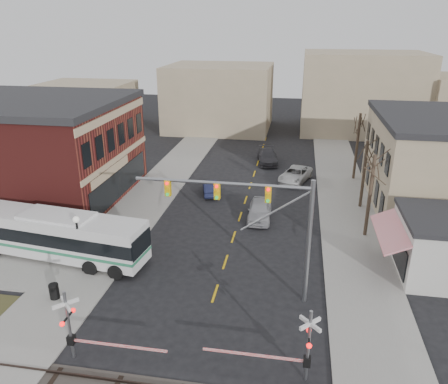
# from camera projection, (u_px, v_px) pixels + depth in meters

# --- Properties ---
(ground) EXTENTS (160.00, 160.00, 0.00)m
(ground) POSITION_uv_depth(u_px,v_px,m) (209.00, 313.00, 26.16)
(ground) COLOR black
(ground) RESTS_ON ground
(sidewalk_west) EXTENTS (5.00, 60.00, 0.12)m
(sidewalk_west) POSITION_uv_depth(u_px,v_px,m) (159.00, 186.00, 45.99)
(sidewalk_west) COLOR gray
(sidewalk_west) RESTS_ON ground
(sidewalk_east) EXTENTS (5.00, 60.00, 0.12)m
(sidewalk_east) POSITION_uv_depth(u_px,v_px,m) (344.00, 198.00, 43.00)
(sidewalk_east) COLOR gray
(sidewalk_east) RESTS_ON ground
(tree_east_a) EXTENTS (0.28, 0.28, 6.75)m
(tree_east_a) POSITION_uv_depth(u_px,v_px,m) (370.00, 196.00, 34.25)
(tree_east_a) COLOR #382B21
(tree_east_a) RESTS_ON sidewalk_east
(tree_east_b) EXTENTS (0.28, 0.28, 6.30)m
(tree_east_b) POSITION_uv_depth(u_px,v_px,m) (364.00, 174.00, 39.79)
(tree_east_b) COLOR #382B21
(tree_east_b) RESTS_ON sidewalk_east
(tree_east_c) EXTENTS (0.28, 0.28, 7.20)m
(tree_east_c) POSITION_uv_depth(u_px,v_px,m) (357.00, 147.00, 46.94)
(tree_east_c) COLOR #382B21
(tree_east_c) RESTS_ON sidewalk_east
(transit_bus) EXTENTS (13.35, 4.47, 3.37)m
(transit_bus) POSITION_uv_depth(u_px,v_px,m) (60.00, 235.00, 31.50)
(transit_bus) COLOR silver
(transit_bus) RESTS_ON ground
(traffic_signal_mast) EXTENTS (10.59, 0.30, 8.00)m
(traffic_signal_mast) POSITION_uv_depth(u_px,v_px,m) (261.00, 213.00, 25.66)
(traffic_signal_mast) COLOR gray
(traffic_signal_mast) RESTS_ON ground
(rr_crossing_west) EXTENTS (5.60, 1.36, 4.00)m
(rr_crossing_west) POSITION_uv_depth(u_px,v_px,m) (77.00, 327.00, 21.94)
(rr_crossing_west) COLOR gray
(rr_crossing_west) RESTS_ON ground
(rr_crossing_east) EXTENTS (5.60, 1.36, 4.00)m
(rr_crossing_east) POSITION_uv_depth(u_px,v_px,m) (299.00, 346.00, 20.65)
(rr_crossing_east) COLOR gray
(rr_crossing_east) RESTS_ON ground
(street_lamp) EXTENTS (0.44, 0.44, 4.15)m
(street_lamp) POSITION_uv_depth(u_px,v_px,m) (78.00, 232.00, 29.23)
(street_lamp) COLOR black
(street_lamp) RESTS_ON sidewalk_west
(trash_bin) EXTENTS (0.60, 0.60, 0.98)m
(trash_bin) POSITION_uv_depth(u_px,v_px,m) (54.00, 291.00, 27.17)
(trash_bin) COLOR black
(trash_bin) RESTS_ON sidewalk_west
(car_a) EXTENTS (2.09, 4.93, 1.66)m
(car_a) POSITION_uv_depth(u_px,v_px,m) (260.00, 210.00, 38.32)
(car_a) COLOR #9A9A9F
(car_a) RESTS_ON ground
(car_b) EXTENTS (2.45, 4.33, 1.35)m
(car_b) POSITION_uv_depth(u_px,v_px,m) (210.00, 187.00, 44.01)
(car_b) COLOR #151A36
(car_b) RESTS_ON ground
(car_c) EXTENTS (4.06, 5.93, 1.51)m
(car_c) POSITION_uv_depth(u_px,v_px,m) (295.00, 175.00, 47.43)
(car_c) COLOR #B9B9B9
(car_c) RESTS_ON ground
(car_d) EXTENTS (3.06, 5.79, 1.60)m
(car_d) POSITION_uv_depth(u_px,v_px,m) (267.00, 156.00, 53.62)
(car_d) COLOR #3A393E
(car_d) RESTS_ON ground
(pedestrian_near) EXTENTS (0.55, 0.67, 1.59)m
(pedestrian_near) POSITION_uv_depth(u_px,v_px,m) (96.00, 253.00, 31.08)
(pedestrian_near) COLOR #645750
(pedestrian_near) RESTS_ON sidewalk_west
(pedestrian_far) EXTENTS (1.09, 1.01, 1.81)m
(pedestrian_far) POSITION_uv_depth(u_px,v_px,m) (103.00, 231.00, 34.09)
(pedestrian_far) COLOR #35435D
(pedestrian_far) RESTS_ON sidewalk_west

